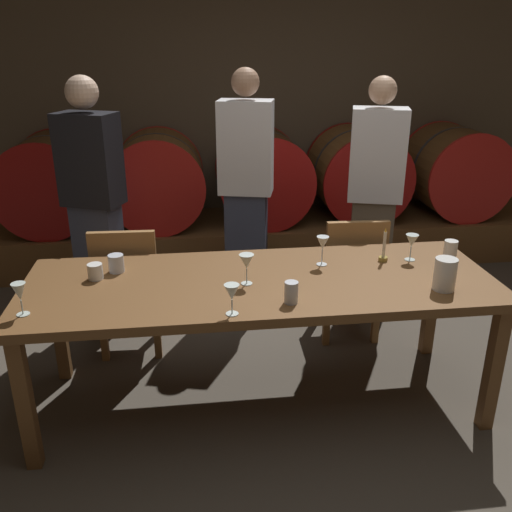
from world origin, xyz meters
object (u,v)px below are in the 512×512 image
Objects in this scene: wine_barrel_right at (357,174)px; wine_barrel_far_left at (51,183)px; cup_center_left at (116,263)px; chair_left at (128,284)px; pitcher at (445,274)px; guest_right at (374,198)px; cup_far_left at (95,272)px; wine_barrel_left at (158,180)px; dining_table at (261,291)px; wine_glass_far_left at (19,293)px; wine_glass_center at (247,262)px; wine_barrel_center at (263,176)px; wine_glass_far_right at (412,241)px; candle_center at (384,252)px; wine_glass_right at (323,244)px; chair_right at (351,272)px; wine_glass_left at (232,293)px; guest_left at (94,205)px; wine_barrel_far_right at (454,171)px; cup_far_right at (450,250)px; guest_center at (246,191)px; cup_center_right at (291,292)px.

wine_barrel_far_left is at bearing 180.00° from wine_barrel_right.
cup_center_left is (0.78, -2.04, 0.03)m from wine_barrel_far_left.
pitcher is (1.67, -0.87, 0.36)m from chair_left.
cup_far_left is (-1.84, -0.95, -0.08)m from guest_right.
wine_barrel_left is 2.33m from dining_table.
wine_glass_far_left is 0.97× the size of wine_glass_center.
wine_barrel_center is 2.16m from wine_glass_far_right.
candle_center is 0.37m from wine_glass_right.
wine_glass_far_right is (1.66, -0.47, 0.39)m from chair_left.
wine_glass_far_left is 1.03× the size of wine_glass_far_right.
wine_glass_far_right is at bearing 101.59° from guest_right.
pitcher is at bearing -66.73° from candle_center.
wine_glass_center is 0.81m from cup_far_left.
chair_right is 1.68m from cup_far_left.
chair_left is 1.23m from wine_glass_left.
wine_glass_far_right is (0.19, -0.48, 0.39)m from chair_right.
guest_left is 8.66× the size of candle_center.
wine_glass_far_right is at bearing 12.32° from wine_glass_center.
wine_barrel_far_right reaches higher than chair_right.
cup_far_right is (1.13, 0.16, 0.12)m from dining_table.
wine_glass_left is at bearing 51.58° from chair_right.
cup_far_left is 2.00m from cup_far_right.
dining_table is 29.49× the size of cup_far_left.
guest_center reaches higher than guest_left.
wine_barrel_far_right is 2.43m from wine_glass_far_right.
wine_glass_far_left reaches higher than cup_center_left.
wine_barrel_far_right is 0.94× the size of chair_left.
wine_barrel_center is at bearing 103.26° from pitcher.
wine_barrel_right is 2.56m from chair_left.
cup_center_right is (1.11, -1.37, -0.08)m from guest_left.
candle_center reaches higher than cup_center_left.
guest_left is at bearing 129.02° from cup_center_right.
wine_barrel_far_right reaches higher than wine_glass_right.
cup_far_left is (-1.76, -0.05, -0.07)m from wine_glass_far_right.
wine_barrel_center is at bearing 91.30° from wine_glass_right.
wine_barrel_center is 4.12× the size of candle_center.
cup_center_left is (-0.77, 0.21, 0.12)m from dining_table.
pitcher is at bearing -36.44° from wine_glass_right.
wine_barrel_center is 2.90m from wine_glass_far_left.
cup_far_left is (-0.79, 0.16, -0.08)m from wine_glass_center.
wine_glass_far_right is at bearing 176.75° from guest_left.
cup_center_left is at bearing 92.17° from chair_left.
guest_right is 2.49m from wine_glass_far_left.
chair_right is 0.71m from wine_glass_right.
pitcher is at bearing -96.93° from wine_barrel_right.
wine_glass_center is (-0.40, -2.29, 0.10)m from wine_barrel_center.
chair_right is 0.50× the size of guest_center.
dining_table is at bearing -169.30° from wine_glass_far_right.
wine_barrel_far_left is 2.95m from wine_glass_left.
wine_glass_center is (0.10, 0.33, 0.01)m from wine_glass_left.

